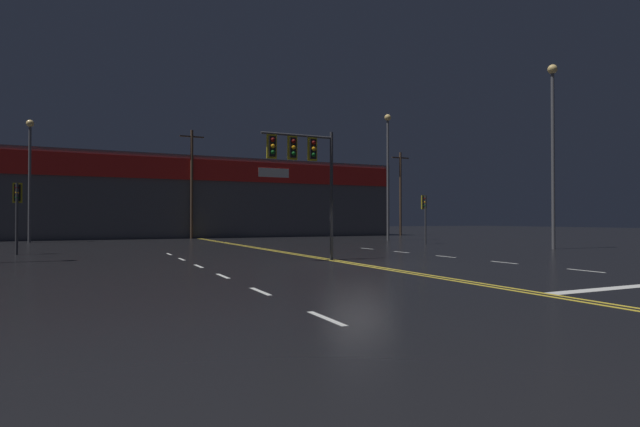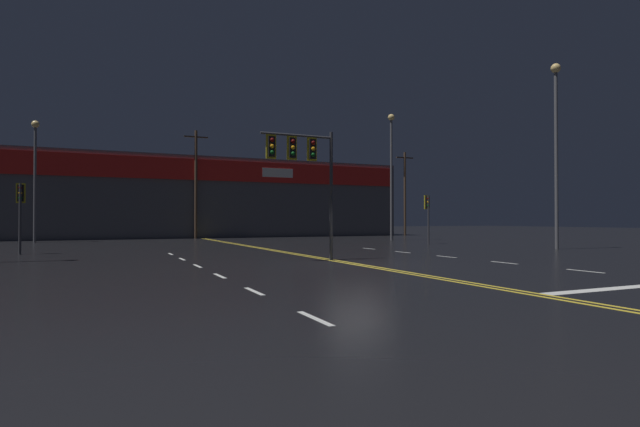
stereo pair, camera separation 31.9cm
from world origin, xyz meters
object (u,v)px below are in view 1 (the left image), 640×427
(traffic_signal_corner_northeast, at_px, (424,208))
(streetlight_median_approach, at_px, (30,164))
(streetlight_far_left, at_px, (388,161))
(traffic_signal_corner_northwest, at_px, (17,202))
(streetlight_far_right, at_px, (553,133))
(traffic_signal_median, at_px, (302,159))

(traffic_signal_corner_northeast, distance_m, streetlight_median_approach, 29.90)
(streetlight_far_left, bearing_deg, traffic_signal_corner_northeast, -99.71)
(traffic_signal_corner_northwest, bearing_deg, streetlight_far_left, 15.44)
(streetlight_far_left, bearing_deg, traffic_signal_corner_northwest, -164.56)
(traffic_signal_corner_northwest, relative_size, streetlight_median_approach, 0.38)
(traffic_signal_corner_northeast, relative_size, traffic_signal_corner_northwest, 0.98)
(traffic_signal_corner_northeast, distance_m, streetlight_far_right, 9.99)
(streetlight_far_right, bearing_deg, streetlight_median_approach, 141.54)
(streetlight_median_approach, distance_m, streetlight_far_left, 28.24)
(traffic_signal_corner_northeast, height_order, streetlight_median_approach, streetlight_median_approach)
(streetlight_far_left, bearing_deg, traffic_signal_median, -132.03)
(traffic_signal_corner_northeast, relative_size, streetlight_far_left, 0.33)
(streetlight_median_approach, distance_m, streetlight_far_right, 36.87)
(streetlight_median_approach, bearing_deg, traffic_signal_median, -63.71)
(traffic_signal_corner_northwest, relative_size, streetlight_far_left, 0.33)
(traffic_signal_median, relative_size, streetlight_median_approach, 0.59)
(traffic_signal_median, height_order, streetlight_far_left, streetlight_far_left)
(traffic_signal_corner_northeast, relative_size, streetlight_far_right, 0.32)
(traffic_signal_corner_northwest, bearing_deg, streetlight_median_approach, 93.13)
(streetlight_median_approach, relative_size, streetlight_far_right, 0.86)
(streetlight_far_right, bearing_deg, traffic_signal_corner_northwest, 164.35)
(streetlight_far_left, xyz_separation_m, streetlight_far_right, (1.73, -15.12, 0.10))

